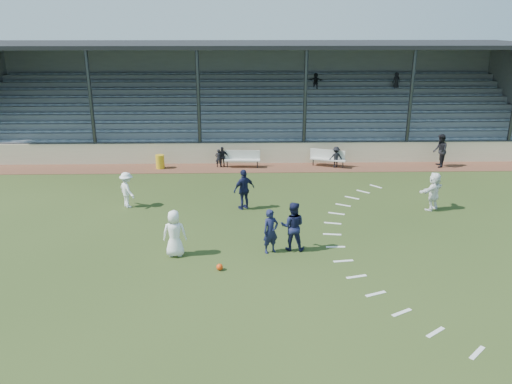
% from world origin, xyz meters
% --- Properties ---
extents(ground, '(90.00, 90.00, 0.00)m').
position_xyz_m(ground, '(0.00, 0.00, 0.00)').
color(ground, '#2D3D19').
rests_on(ground, ground).
extents(cinder_track, '(34.00, 2.00, 0.02)m').
position_xyz_m(cinder_track, '(0.00, 10.50, 0.01)').
color(cinder_track, brown).
rests_on(cinder_track, ground).
extents(retaining_wall, '(34.00, 0.18, 1.20)m').
position_xyz_m(retaining_wall, '(0.00, 11.55, 0.60)').
color(retaining_wall, beige).
rests_on(retaining_wall, ground).
extents(bench_left, '(2.02, 0.56, 0.95)m').
position_xyz_m(bench_left, '(-0.57, 10.67, 0.58)').
color(bench_left, beige).
rests_on(bench_left, cinder_track).
extents(bench_right, '(2.01, 1.15, 0.95)m').
position_xyz_m(bench_right, '(4.27, 10.69, 0.58)').
color(bench_right, beige).
rests_on(bench_right, cinder_track).
extents(trash_bin, '(0.48, 0.48, 0.77)m').
position_xyz_m(trash_bin, '(-5.17, 10.51, 0.40)').
color(trash_bin, gold).
rests_on(trash_bin, cinder_track).
extents(football, '(0.22, 0.22, 0.22)m').
position_xyz_m(football, '(-1.31, -1.68, 0.11)').
color(football, '#E9410D').
rests_on(football, ground).
extents(player_white_lead, '(0.84, 0.57, 1.68)m').
position_xyz_m(player_white_lead, '(-2.91, -0.54, 0.84)').
color(player_white_lead, white).
rests_on(player_white_lead, ground).
extents(player_navy_lead, '(0.70, 0.60, 1.61)m').
position_xyz_m(player_navy_lead, '(0.45, -0.36, 0.81)').
color(player_navy_lead, '#161A3D').
rests_on(player_navy_lead, ground).
extents(player_navy_mid, '(0.96, 0.80, 1.81)m').
position_xyz_m(player_navy_mid, '(1.24, -0.15, 0.90)').
color(player_navy_mid, '#161A3D').
rests_on(player_navy_mid, ground).
extents(player_white_wing, '(1.11, 1.17, 1.59)m').
position_xyz_m(player_white_wing, '(-5.64, 4.40, 0.80)').
color(player_white_wing, white).
rests_on(player_white_wing, ground).
extents(player_navy_wing, '(1.11, 0.94, 1.79)m').
position_xyz_m(player_navy_wing, '(-0.48, 4.06, 0.89)').
color(player_navy_wing, '#161A3D').
rests_on(player_navy_wing, ground).
extents(player_white_back, '(1.54, 1.36, 1.69)m').
position_xyz_m(player_white_back, '(7.74, 3.74, 0.85)').
color(player_white_back, white).
rests_on(player_white_back, ground).
extents(official, '(0.88, 1.03, 1.87)m').
position_xyz_m(official, '(10.54, 10.42, 0.95)').
color(official, black).
rests_on(official, cinder_track).
extents(sub_left_near, '(0.38, 0.25, 1.04)m').
position_xyz_m(sub_left_near, '(-1.90, 10.67, 0.54)').
color(sub_left_near, black).
rests_on(sub_left_near, cinder_track).
extents(sub_left_far, '(0.71, 0.38, 1.16)m').
position_xyz_m(sub_left_far, '(-1.68, 10.74, 0.60)').
color(sub_left_far, black).
rests_on(sub_left_far, cinder_track).
extents(sub_right, '(0.81, 0.52, 1.20)m').
position_xyz_m(sub_right, '(4.68, 10.44, 0.62)').
color(sub_right, black).
rests_on(sub_right, cinder_track).
extents(grandstand, '(34.60, 9.00, 6.61)m').
position_xyz_m(grandstand, '(0.00, 16.26, 2.20)').
color(grandstand, gray).
rests_on(grandstand, ground).
extents(penalty_arc, '(3.89, 14.63, 0.01)m').
position_xyz_m(penalty_arc, '(4.12, 0.00, 0.01)').
color(penalty_arc, white).
rests_on(penalty_arc, ground).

